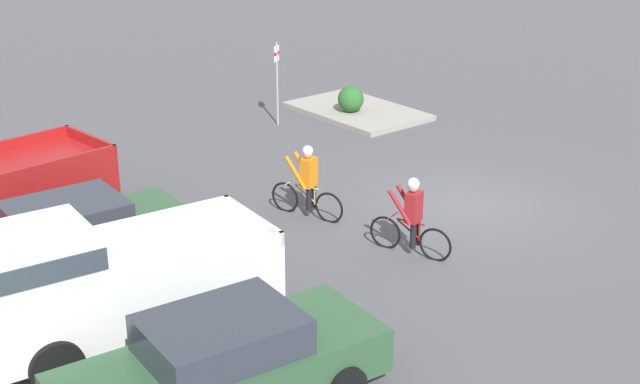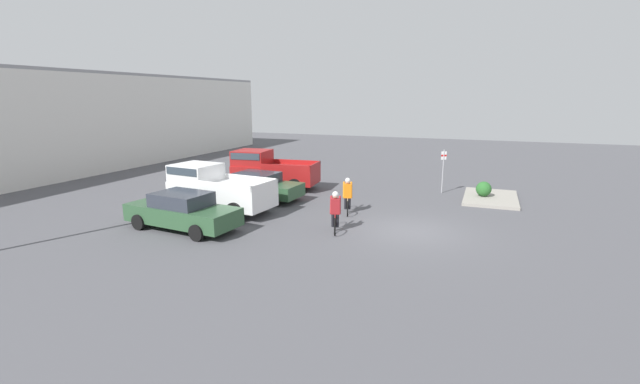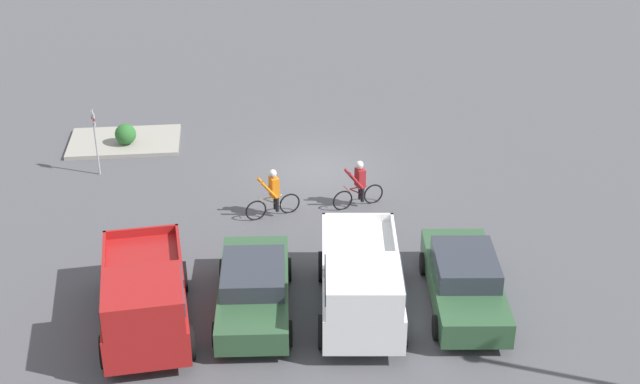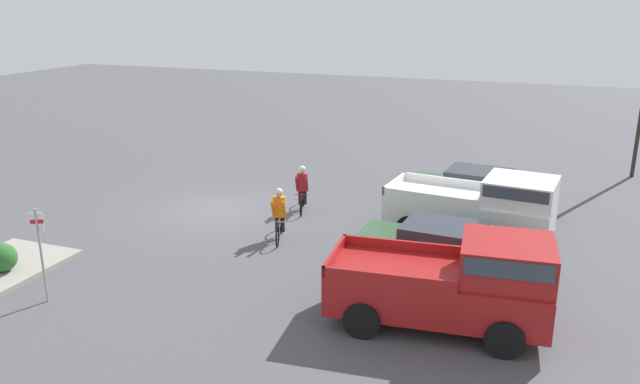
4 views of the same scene
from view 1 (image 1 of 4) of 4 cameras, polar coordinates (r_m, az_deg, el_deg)
ground_plane at (r=20.44m, az=9.30°, el=-0.79°), size 80.00×80.00×0.00m
sedan_0 at (r=12.92m, az=-6.24°, el=-10.93°), size 2.31×4.90×1.51m
pickup_truck_0 at (r=14.75m, az=-13.84°, el=-5.46°), size 2.61×5.09×2.14m
sedan_1 at (r=17.46m, az=-15.84°, el=-2.77°), size 2.22×4.77×1.41m
cyclist_0 at (r=19.23m, az=-0.81°, el=0.68°), size 1.77×0.67×1.66m
cyclist_1 at (r=17.56m, az=5.89°, el=-1.53°), size 1.73×0.66×1.64m
fire_lane_sign at (r=25.60m, az=-2.77°, el=7.46°), size 0.16×0.28×2.42m
curb_island at (r=27.05m, az=2.40°, el=5.20°), size 4.07×2.62×0.15m
shrub at (r=26.61m, az=1.98°, el=5.97°), size 0.78×0.78×0.78m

